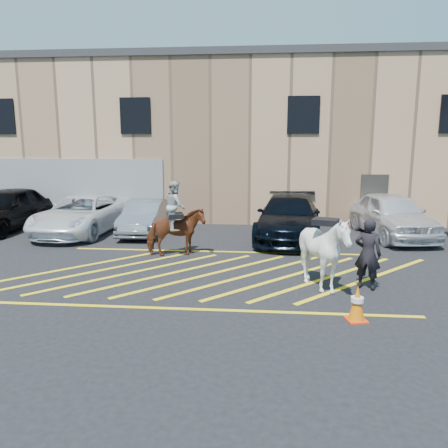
# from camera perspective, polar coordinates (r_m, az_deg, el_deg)

# --- Properties ---
(ground) EXTENTS (90.00, 90.00, 0.00)m
(ground) POSITION_cam_1_polar(r_m,az_deg,el_deg) (12.12, -1.79, -6.20)
(ground) COLOR black
(ground) RESTS_ON ground
(car_black_suv) EXTENTS (2.31, 5.18, 1.73)m
(car_black_suv) POSITION_cam_1_polar(r_m,az_deg,el_deg) (19.68, -26.72, 1.78)
(car_black_suv) COLOR black
(car_black_suv) RESTS_ON ground
(car_white_pickup) EXTENTS (2.76, 5.41, 1.46)m
(car_white_pickup) POSITION_cam_1_polar(r_m,az_deg,el_deg) (17.88, -18.02, 1.19)
(car_white_pickup) COLOR white
(car_white_pickup) RESTS_ON ground
(car_silver_sedan) EXTENTS (1.52, 3.94, 1.28)m
(car_silver_sedan) POSITION_cam_1_polar(r_m,az_deg,el_deg) (17.26, -10.31, 0.91)
(car_silver_sedan) COLOR gray
(car_silver_sedan) RESTS_ON ground
(car_blue_suv) EXTENTS (2.78, 5.67, 1.58)m
(car_blue_suv) POSITION_cam_1_polar(r_m,az_deg,el_deg) (16.28, 8.46, 0.92)
(car_blue_suv) COLOR black
(car_blue_suv) RESTS_ON ground
(car_white_suv) EXTENTS (2.62, 5.11, 1.66)m
(car_white_suv) POSITION_cam_1_polar(r_m,az_deg,el_deg) (17.47, 21.07, 1.12)
(car_white_suv) COLOR white
(car_white_suv) RESTS_ON ground
(handler) EXTENTS (0.75, 0.66, 1.74)m
(handler) POSITION_cam_1_polar(r_m,az_deg,el_deg) (11.05, 18.27, -3.74)
(handler) COLOR black
(handler) RESTS_ON ground
(warehouse) EXTENTS (32.42, 10.20, 7.30)m
(warehouse) POSITION_cam_1_polar(r_m,az_deg,el_deg) (23.55, 1.70, 11.00)
(warehouse) COLOR tan
(warehouse) RESTS_ON ground
(hatching_zone) EXTENTS (12.60, 5.12, 0.01)m
(hatching_zone) POSITION_cam_1_polar(r_m,az_deg,el_deg) (11.84, -1.97, -6.59)
(hatching_zone) COLOR yellow
(hatching_zone) RESTS_ON ground
(mounted_bay) EXTENTS (1.94, 1.32, 2.35)m
(mounted_bay) POSITION_cam_1_polar(r_m,az_deg,el_deg) (13.63, -6.34, -0.25)
(mounted_bay) COLOR brown
(mounted_bay) RESTS_ON ground
(saddled_white) EXTENTS (2.01, 2.13, 1.88)m
(saddled_white) POSITION_cam_1_polar(r_m,az_deg,el_deg) (10.64, 12.94, -3.58)
(saddled_white) COLOR white
(saddled_white) RESTS_ON ground
(traffic_cone) EXTENTS (0.45, 0.45, 0.73)m
(traffic_cone) POSITION_cam_1_polar(r_m,az_deg,el_deg) (9.19, 16.99, -9.86)
(traffic_cone) COLOR #FB370A
(traffic_cone) RESTS_ON ground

